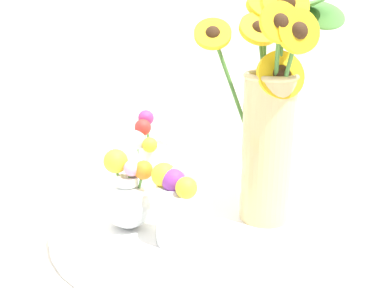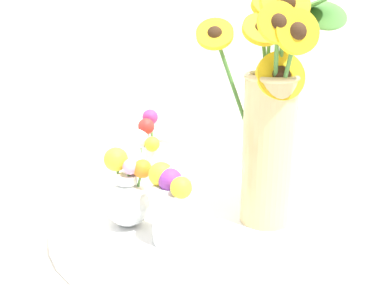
{
  "view_description": "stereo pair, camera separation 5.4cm",
  "coord_description": "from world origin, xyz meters",
  "px_view_note": "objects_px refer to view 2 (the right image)",
  "views": [
    {
      "loc": [
        -0.17,
        -0.67,
        0.4
      ],
      "look_at": [
        0.04,
        0.05,
        0.16
      ],
      "focal_mm": 42.0,
      "sensor_mm": 36.0,
      "label": 1
    },
    {
      "loc": [
        -0.12,
        -0.68,
        0.4
      ],
      "look_at": [
        0.04,
        0.05,
        0.16
      ],
      "focal_mm": 42.0,
      "sensor_mm": 36.0,
      "label": 2
    }
  ],
  "objects_px": {
    "vase_small_center": "(172,203)",
    "vase_small_back": "(154,161)",
    "mason_jar_sunflowers": "(271,121)",
    "vase_bulb_right": "(128,193)",
    "serving_tray": "(192,222)"
  },
  "relations": [
    {
      "from": "mason_jar_sunflowers",
      "to": "vase_small_center",
      "type": "height_order",
      "value": "mason_jar_sunflowers"
    },
    {
      "from": "vase_small_center",
      "to": "vase_bulb_right",
      "type": "bearing_deg",
      "value": 132.78
    },
    {
      "from": "vase_small_center",
      "to": "serving_tray",
      "type": "bearing_deg",
      "value": 56.27
    },
    {
      "from": "vase_small_center",
      "to": "vase_small_back",
      "type": "distance_m",
      "value": 0.17
    },
    {
      "from": "vase_small_center",
      "to": "vase_bulb_right",
      "type": "distance_m",
      "value": 0.1
    },
    {
      "from": "serving_tray",
      "to": "vase_bulb_right",
      "type": "height_order",
      "value": "vase_bulb_right"
    },
    {
      "from": "serving_tray",
      "to": "vase_small_back",
      "type": "relative_size",
      "value": 2.87
    },
    {
      "from": "vase_small_center",
      "to": "vase_small_back",
      "type": "bearing_deg",
      "value": 92.69
    },
    {
      "from": "serving_tray",
      "to": "mason_jar_sunflowers",
      "type": "bearing_deg",
      "value": -14.6
    },
    {
      "from": "mason_jar_sunflowers",
      "to": "vase_small_back",
      "type": "relative_size",
      "value": 2.33
    },
    {
      "from": "serving_tray",
      "to": "vase_bulb_right",
      "type": "relative_size",
      "value": 3.68
    },
    {
      "from": "vase_small_back",
      "to": "mason_jar_sunflowers",
      "type": "bearing_deg",
      "value": -34.91
    },
    {
      "from": "mason_jar_sunflowers",
      "to": "vase_bulb_right",
      "type": "bearing_deg",
      "value": 172.37
    },
    {
      "from": "mason_jar_sunflowers",
      "to": "vase_bulb_right",
      "type": "height_order",
      "value": "mason_jar_sunflowers"
    },
    {
      "from": "vase_bulb_right",
      "to": "vase_small_center",
      "type": "bearing_deg",
      "value": -47.22
    }
  ]
}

